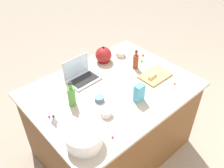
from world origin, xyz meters
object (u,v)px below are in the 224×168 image
(bottle_olive, at_px, (72,96))
(butter_stick_left, at_px, (152,76))
(kitchen_timer, at_px, (54,119))
(ramekin_small, at_px, (121,54))
(kettle, at_px, (103,55))
(candy_bag, at_px, (139,93))
(mixing_bowl_large, at_px, (84,137))
(laptop, at_px, (81,75))
(cutting_board, at_px, (155,76))
(bottle_soy, at_px, (136,61))
(ramekin_medium, at_px, (99,99))
(ramekin_wide, at_px, (106,112))

(bottle_olive, bearing_deg, butter_stick_left, 164.64)
(kitchen_timer, bearing_deg, ramekin_small, -160.89)
(kettle, relative_size, candy_bag, 1.25)
(mixing_bowl_large, height_order, candy_bag, candy_bag)
(laptop, height_order, kitchen_timer, laptop)
(kitchen_timer, distance_m, candy_bag, 0.77)
(laptop, height_order, cutting_board, laptop)
(cutting_board, xyz_separation_m, ramekin_small, (-0.01, -0.53, 0.02))
(butter_stick_left, relative_size, ramekin_small, 1.04)
(bottle_soy, bearing_deg, bottle_olive, 1.33)
(cutting_board, xyz_separation_m, ramekin_medium, (0.66, -0.10, 0.01))
(kettle, distance_m, cutting_board, 0.61)
(bottle_soy, distance_m, kettle, 0.37)
(bottle_olive, height_order, kettle, bottle_olive)
(ramekin_small, distance_m, candy_bag, 0.77)
(kettle, distance_m, butter_stick_left, 0.59)
(ramekin_small, bearing_deg, bottle_olive, 19.04)
(ramekin_medium, bearing_deg, mixing_bowl_large, 37.01)
(cutting_board, bearing_deg, ramekin_wide, 5.98)
(bottle_olive, relative_size, ramekin_medium, 2.80)
(laptop, distance_m, ramekin_medium, 0.38)
(cutting_board, height_order, ramekin_wide, ramekin_wide)
(laptop, xyz_separation_m, bottle_olive, (0.28, 0.25, 0.05))
(ramekin_small, bearing_deg, cutting_board, 88.74)
(cutting_board, bearing_deg, ramekin_medium, -8.74)
(candy_bag, bearing_deg, kettle, -104.38)
(kettle, xyz_separation_m, ramekin_medium, (0.45, 0.47, -0.06))
(mixing_bowl_large, xyz_separation_m, bottle_soy, (-1.01, -0.43, 0.02))
(bottle_soy, height_order, butter_stick_left, bottle_soy)
(mixing_bowl_large, bearing_deg, kitchen_timer, -79.96)
(butter_stick_left, xyz_separation_m, kitchen_timer, (1.05, -0.14, -0.00))
(bottle_soy, bearing_deg, laptop, -22.59)
(mixing_bowl_large, bearing_deg, laptop, -124.65)
(ramekin_medium, distance_m, kitchen_timer, 0.45)
(butter_stick_left, distance_m, ramekin_wide, 0.68)
(mixing_bowl_large, height_order, cutting_board, mixing_bowl_large)
(bottle_soy, xyz_separation_m, ramekin_small, (-0.05, -0.28, -0.06))
(ramekin_medium, relative_size, ramekin_wide, 0.83)
(candy_bag, bearing_deg, bottle_soy, -132.99)
(ramekin_small, xyz_separation_m, kitchen_timer, (1.12, 0.39, 0.01))
(kettle, xyz_separation_m, kitchen_timer, (0.90, 0.43, -0.04))
(mixing_bowl_large, xyz_separation_m, kettle, (-0.84, -0.76, 0.01))
(bottle_olive, distance_m, ramekin_wide, 0.34)
(kettle, height_order, candy_bag, kettle)
(bottle_olive, relative_size, bottle_soy, 1.16)
(butter_stick_left, relative_size, ramekin_wide, 1.04)
(ramekin_small, distance_m, ramekin_medium, 0.79)
(ramekin_medium, distance_m, ramekin_wide, 0.19)
(ramekin_medium, bearing_deg, bottle_soy, -167.07)
(butter_stick_left, xyz_separation_m, ramekin_medium, (0.61, -0.10, -0.01))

